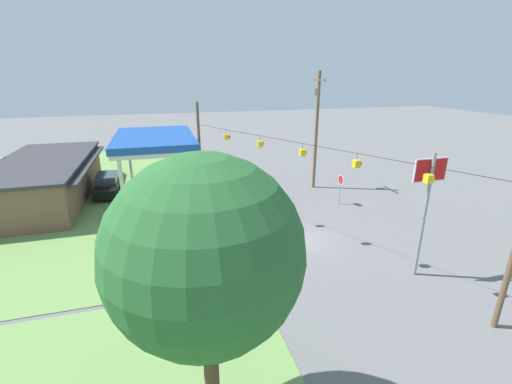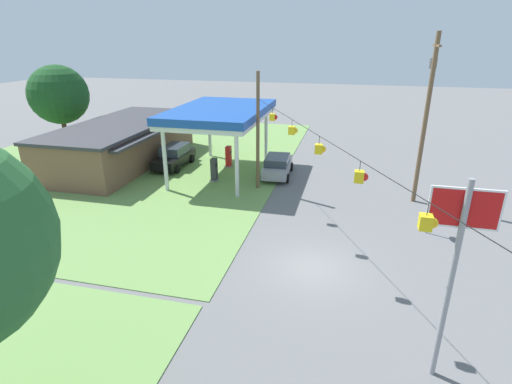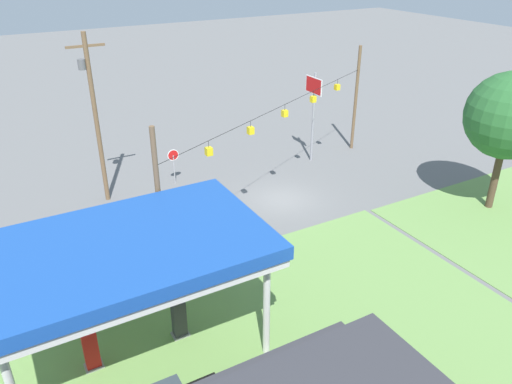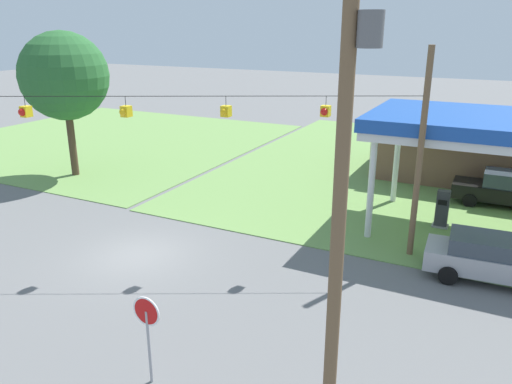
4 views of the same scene
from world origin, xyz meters
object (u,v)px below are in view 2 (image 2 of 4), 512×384
(stop_sign_overhead, at_px, (458,244))
(utility_pole_main, at_px, (426,112))
(tree_behind_station, at_px, (59,95))
(gas_station_store, at_px, (123,143))
(stop_sign_roadside, at_px, (431,203))
(gas_station_canopy, at_px, (220,114))
(fuel_pump_near, at_px, (214,170))
(fuel_pump_far, at_px, (229,157))
(car_at_pumps_rear, at_px, (174,156))
(car_at_pumps_front, at_px, (278,165))

(stop_sign_overhead, height_order, utility_pole_main, utility_pole_main)
(tree_behind_station, bearing_deg, stop_sign_overhead, -125.26)
(gas_station_store, distance_m, tree_behind_station, 8.85)
(gas_station_store, relative_size, stop_sign_roadside, 6.26)
(gas_station_store, bearing_deg, gas_station_canopy, -95.87)
(fuel_pump_near, bearing_deg, stop_sign_roadside, -110.34)
(stop_sign_overhead, bearing_deg, fuel_pump_near, 39.46)
(gas_station_canopy, height_order, fuel_pump_far, gas_station_canopy)
(gas_station_store, distance_m, utility_pole_main, 24.06)
(stop_sign_roadside, bearing_deg, fuel_pump_far, -121.95)
(fuel_pump_near, height_order, fuel_pump_far, same)
(tree_behind_station, bearing_deg, gas_station_canopy, -101.79)
(gas_station_store, xyz_separation_m, fuel_pump_far, (0.86, -9.25, -0.89))
(gas_station_store, xyz_separation_m, car_at_pumps_rear, (-0.16, -4.83, -0.81))
(gas_station_store, height_order, fuel_pump_far, gas_station_store)
(stop_sign_roadside, relative_size, tree_behind_station, 0.32)
(fuel_pump_near, bearing_deg, stop_sign_overhead, -140.54)
(fuel_pump_near, bearing_deg, gas_station_canopy, 0.05)
(gas_station_canopy, distance_m, utility_pole_main, 14.46)
(utility_pole_main, bearing_deg, stop_sign_roadside, -178.29)
(stop_sign_roadside, bearing_deg, car_at_pumps_rear, -112.89)
(gas_station_canopy, distance_m, fuel_pump_far, 4.32)
(gas_station_store, height_order, stop_sign_overhead, stop_sign_overhead)
(gas_station_canopy, xyz_separation_m, fuel_pump_near, (-1.82, -0.00, -3.92))
(gas_station_canopy, bearing_deg, fuel_pump_near, -179.95)
(car_at_pumps_rear, distance_m, utility_pole_main, 19.55)
(stop_sign_roadside, bearing_deg, gas_station_canopy, -116.43)
(gas_station_canopy, bearing_deg, fuel_pump_far, -0.05)
(gas_station_canopy, distance_m, stop_sign_overhead, 22.01)
(utility_pole_main, bearing_deg, fuel_pump_far, 73.59)
(car_at_pumps_rear, bearing_deg, stop_sign_roadside, 67.10)
(gas_station_store, xyz_separation_m, stop_sign_roadside, (-8.09, -23.61, 0.07))
(gas_station_store, relative_size, car_at_pumps_rear, 3.12)
(stop_sign_overhead, distance_m, utility_pole_main, 15.41)
(tree_behind_station, bearing_deg, fuel_pump_near, -107.52)
(gas_station_canopy, height_order, stop_sign_overhead, stop_sign_overhead)
(gas_station_canopy, xyz_separation_m, stop_sign_roadside, (-7.14, -14.36, -2.95))
(car_at_pumps_front, xyz_separation_m, car_at_pumps_rear, (0.33, 8.85, 0.06))
(gas_station_store, xyz_separation_m, tree_behind_station, (2.59, 7.73, 3.46))
(fuel_pump_near, relative_size, utility_pole_main, 0.17)
(stop_sign_roadside, height_order, stop_sign_overhead, stop_sign_overhead)
(gas_station_store, distance_m, car_at_pumps_front, 13.72)
(car_at_pumps_rear, distance_m, tree_behind_station, 13.54)
(fuel_pump_far, xyz_separation_m, car_at_pumps_rear, (-1.02, 4.43, 0.08))
(car_at_pumps_rear, height_order, utility_pole_main, utility_pole_main)
(tree_behind_station, bearing_deg, utility_pole_main, -100.74)
(car_at_pumps_rear, bearing_deg, tree_behind_station, -102.37)
(fuel_pump_near, bearing_deg, car_at_pumps_rear, 59.49)
(fuel_pump_far, bearing_deg, stop_sign_roadside, -121.95)
(gas_station_store, distance_m, car_at_pumps_rear, 4.90)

